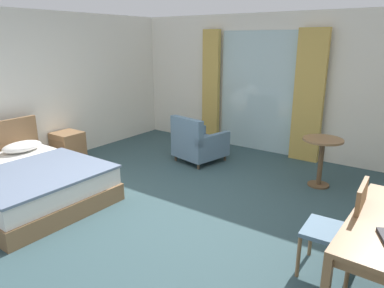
{
  "coord_description": "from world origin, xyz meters",
  "views": [
    {
      "loc": [
        2.66,
        -3.06,
        2.11
      ],
      "look_at": [
        0.41,
        0.11,
        0.95
      ],
      "focal_mm": 33.0,
      "sensor_mm": 36.0,
      "label": 1
    }
  ],
  "objects_px": {
    "desk_chair": "(342,226)",
    "armchair_by_window": "(198,144)",
    "nightstand": "(68,147)",
    "round_cafe_table": "(322,152)",
    "bed": "(23,181)"
  },
  "relations": [
    {
      "from": "bed",
      "to": "armchair_by_window",
      "type": "distance_m",
      "value": 2.86
    },
    {
      "from": "nightstand",
      "to": "armchair_by_window",
      "type": "xyz_separation_m",
      "value": [
        1.89,
        1.34,
        0.06
      ]
    },
    {
      "from": "bed",
      "to": "round_cafe_table",
      "type": "bearing_deg",
      "value": 41.94
    },
    {
      "from": "nightstand",
      "to": "armchair_by_window",
      "type": "relative_size",
      "value": 0.58
    },
    {
      "from": "desk_chair",
      "to": "round_cafe_table",
      "type": "relative_size",
      "value": 1.3
    },
    {
      "from": "armchair_by_window",
      "to": "nightstand",
      "type": "bearing_deg",
      "value": -144.7
    },
    {
      "from": "nightstand",
      "to": "round_cafe_table",
      "type": "xyz_separation_m",
      "value": [
        3.99,
        1.48,
        0.26
      ]
    },
    {
      "from": "desk_chair",
      "to": "armchair_by_window",
      "type": "xyz_separation_m",
      "value": [
        -2.85,
        1.91,
        -0.19
      ]
    },
    {
      "from": "nightstand",
      "to": "bed",
      "type": "bearing_deg",
      "value": -57.11
    },
    {
      "from": "desk_chair",
      "to": "armchair_by_window",
      "type": "distance_m",
      "value": 3.44
    },
    {
      "from": "nightstand",
      "to": "armchair_by_window",
      "type": "distance_m",
      "value": 2.32
    },
    {
      "from": "round_cafe_table",
      "to": "nightstand",
      "type": "bearing_deg",
      "value": -159.69
    },
    {
      "from": "nightstand",
      "to": "desk_chair",
      "type": "xyz_separation_m",
      "value": [
        4.75,
        -0.57,
        0.25
      ]
    },
    {
      "from": "bed",
      "to": "armchair_by_window",
      "type": "relative_size",
      "value": 2.31
    },
    {
      "from": "round_cafe_table",
      "to": "bed",
      "type": "bearing_deg",
      "value": -138.06
    }
  ]
}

